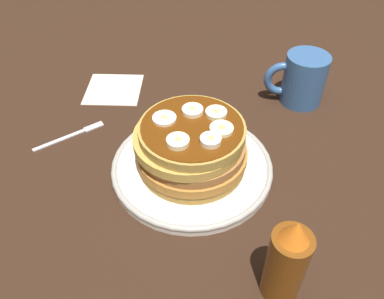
# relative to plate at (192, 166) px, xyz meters

# --- Properties ---
(ground_plane) EXTENTS (1.40, 1.40, 0.03)m
(ground_plane) POSITION_rel_plate_xyz_m (0.00, 0.00, -0.02)
(ground_plane) COLOR black
(plate) EXTENTS (0.26, 0.26, 0.02)m
(plate) POSITION_rel_plate_xyz_m (0.00, 0.00, 0.00)
(plate) COLOR silver
(plate) RESTS_ON ground_plane
(pancake_stack) EXTENTS (0.17, 0.17, 0.08)m
(pancake_stack) POSITION_rel_plate_xyz_m (0.00, 0.00, 0.04)
(pancake_stack) COLOR olive
(pancake_stack) RESTS_ON plate
(banana_slice_0) EXTENTS (0.03, 0.03, 0.01)m
(banana_slice_0) POSITION_rel_plate_xyz_m (-0.03, 0.04, 0.09)
(banana_slice_0) COLOR #EFE8C5
(banana_slice_0) RESTS_ON pancake_stack
(banana_slice_1) EXTENTS (0.03, 0.03, 0.01)m
(banana_slice_1) POSITION_rel_plate_xyz_m (-0.04, -0.03, 0.09)
(banana_slice_1) COLOR beige
(banana_slice_1) RESTS_ON pancake_stack
(banana_slice_2) EXTENTS (0.04, 0.04, 0.01)m
(banana_slice_2) POSITION_rel_plate_xyz_m (0.04, -0.01, 0.09)
(banana_slice_2) COLOR #FEEAC5
(banana_slice_2) RESTS_ON pancake_stack
(banana_slice_3) EXTENTS (0.03, 0.03, 0.01)m
(banana_slice_3) POSITION_rel_plate_xyz_m (0.02, 0.04, 0.09)
(banana_slice_3) COLOR #F4EFB8
(banana_slice_3) RESTS_ON pancake_stack
(banana_slice_4) EXTENTS (0.03, 0.03, 0.01)m
(banana_slice_4) POSITION_rel_plate_xyz_m (0.00, -0.03, 0.09)
(banana_slice_4) COLOR #FCF1C5
(banana_slice_4) RESTS_ON pancake_stack
(banana_slice_5) EXTENTS (0.03, 0.03, 0.01)m
(banana_slice_5) POSITION_rel_plate_xyz_m (-0.04, 0.01, 0.09)
(banana_slice_5) COLOR #F3F2B6
(banana_slice_5) RESTS_ON pancake_stack
(coffee_mug) EXTENTS (0.12, 0.08, 0.10)m
(coffee_mug) POSITION_rel_plate_xyz_m (-0.20, -0.20, 0.04)
(coffee_mug) COLOR #33598C
(coffee_mug) RESTS_ON ground_plane
(napkin) EXTENTS (0.11, 0.11, 0.00)m
(napkin) POSITION_rel_plate_xyz_m (0.17, -0.22, -0.01)
(napkin) COLOR beige
(napkin) RESTS_ON ground_plane
(fork) EXTENTS (0.11, 0.08, 0.01)m
(fork) POSITION_rel_plate_xyz_m (0.21, -0.08, -0.01)
(fork) COLOR silver
(fork) RESTS_ON ground_plane
(syrup_bottle) EXTENTS (0.05, 0.05, 0.14)m
(syrup_bottle) POSITION_rel_plate_xyz_m (-0.11, 0.20, 0.05)
(syrup_bottle) COLOR brown
(syrup_bottle) RESTS_ON ground_plane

